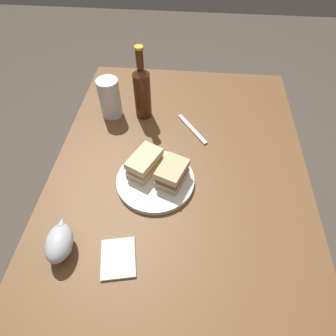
% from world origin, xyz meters
% --- Properties ---
extents(ground_plane, '(6.00, 6.00, 0.00)m').
position_xyz_m(ground_plane, '(0.00, 0.00, 0.00)').
color(ground_plane, '#4C4238').
extents(dining_table, '(1.15, 0.85, 0.71)m').
position_xyz_m(dining_table, '(0.00, 0.00, 0.36)').
color(dining_table, brown).
rests_on(dining_table, ground).
extents(plate, '(0.25, 0.25, 0.02)m').
position_xyz_m(plate, '(-0.08, 0.07, 0.72)').
color(plate, silver).
rests_on(plate, dining_table).
extents(sandwich_half_left, '(0.12, 0.11, 0.07)m').
position_xyz_m(sandwich_half_left, '(-0.07, 0.02, 0.76)').
color(sandwich_half_left, '#CCB284').
rests_on(sandwich_half_left, plate).
extents(sandwich_half_right, '(0.14, 0.12, 0.06)m').
position_xyz_m(sandwich_half_right, '(-0.04, 0.11, 0.76)').
color(sandwich_half_right, beige).
rests_on(sandwich_half_right, plate).
extents(potato_wedge_front, '(0.05, 0.04, 0.02)m').
position_xyz_m(potato_wedge_front, '(-0.03, 0.07, 0.74)').
color(potato_wedge_front, gold).
rests_on(potato_wedge_front, plate).
extents(potato_wedge_middle, '(0.05, 0.04, 0.02)m').
position_xyz_m(potato_wedge_middle, '(-0.02, 0.08, 0.74)').
color(potato_wedge_middle, gold).
rests_on(potato_wedge_middle, plate).
extents(potato_wedge_back, '(0.03, 0.05, 0.02)m').
position_xyz_m(potato_wedge_back, '(-0.01, 0.02, 0.74)').
color(potato_wedge_back, '#B77F33').
rests_on(potato_wedge_back, plate).
extents(potato_wedge_left_edge, '(0.04, 0.05, 0.02)m').
position_xyz_m(potato_wedge_left_edge, '(0.00, 0.06, 0.74)').
color(potato_wedge_left_edge, '#B77F33').
rests_on(potato_wedge_left_edge, plate).
extents(potato_wedge_right_edge, '(0.03, 0.05, 0.01)m').
position_xyz_m(potato_wedge_right_edge, '(-0.03, 0.03, 0.74)').
color(potato_wedge_right_edge, gold).
rests_on(potato_wedge_right_edge, plate).
extents(potato_wedge_stray, '(0.05, 0.06, 0.02)m').
position_xyz_m(potato_wedge_stray, '(-0.03, 0.01, 0.74)').
color(potato_wedge_stray, '#B77F33').
rests_on(potato_wedge_stray, plate).
extents(pint_glass, '(0.08, 0.08, 0.15)m').
position_xyz_m(pint_glass, '(0.24, 0.28, 0.78)').
color(pint_glass, white).
rests_on(pint_glass, dining_table).
extents(gravy_boat, '(0.13, 0.08, 0.07)m').
position_xyz_m(gravy_boat, '(-0.33, 0.29, 0.76)').
color(gravy_boat, '#B7B7BC').
rests_on(gravy_boat, dining_table).
extents(cider_bottle, '(0.06, 0.06, 0.28)m').
position_xyz_m(cider_bottle, '(0.25, 0.16, 0.83)').
color(cider_bottle, '#47230F').
rests_on(cider_bottle, dining_table).
extents(napkin, '(0.13, 0.11, 0.01)m').
position_xyz_m(napkin, '(-0.34, 0.14, 0.72)').
color(napkin, silver).
rests_on(napkin, dining_table).
extents(fork, '(0.16, 0.12, 0.01)m').
position_xyz_m(fork, '(0.18, -0.03, 0.72)').
color(fork, silver).
rests_on(fork, dining_table).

